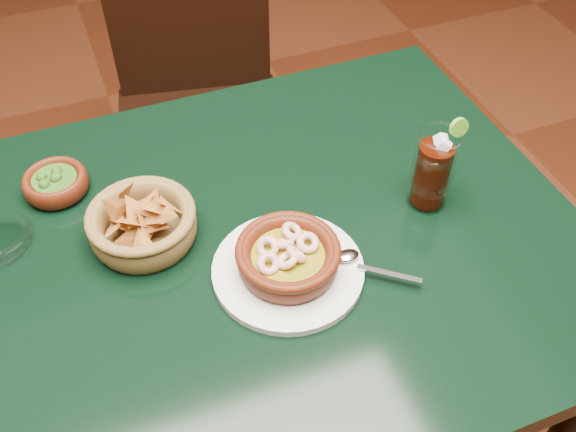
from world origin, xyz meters
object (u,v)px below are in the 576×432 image
object	(u,v)px
dining_table	(202,299)
dining_chair	(199,103)
cola_drink	(433,170)
chip_basket	(143,224)
shrimp_plate	(288,260)

from	to	relation	value
dining_table	dining_chair	distance (m)	0.75
cola_drink	dining_chair	bearing A→B (deg)	105.61
chip_basket	cola_drink	bearing A→B (deg)	-11.16
shrimp_plate	cola_drink	size ratio (longest dim) A/B	1.78
dining_table	dining_chair	xyz separation A→B (m)	(0.18, 0.71, -0.15)
dining_chair	cola_drink	xyz separation A→B (m)	(0.20, -0.72, 0.32)
dining_table	chip_basket	distance (m)	0.16
shrimp_plate	cola_drink	bearing A→B (deg)	12.25
dining_table	cola_drink	world-z (taller)	cola_drink
dining_table	shrimp_plate	bearing A→B (deg)	-31.74
shrimp_plate	cola_drink	world-z (taller)	cola_drink
dining_chair	cola_drink	size ratio (longest dim) A/B	5.76
dining_chair	cola_drink	distance (m)	0.82
cola_drink	chip_basket	bearing A→B (deg)	168.84
dining_table	cola_drink	bearing A→B (deg)	-2.49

